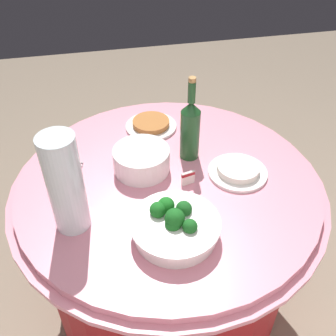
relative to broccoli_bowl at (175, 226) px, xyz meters
The scene contains 10 objects.
ground_plane 0.82m from the broccoli_bowl, 97.69° to the right, with size 6.00×6.00×0.00m, color gray.
buffet_table 0.48m from the broccoli_bowl, 97.69° to the right, with size 1.16×1.16×0.74m.
broccoli_bowl is the anchor object (origin of this frame).
plate_stack 0.34m from the broccoli_bowl, 81.76° to the right, with size 0.21×0.21×0.09m.
wine_bottle 0.42m from the broccoli_bowl, 110.99° to the right, with size 0.07×0.07×0.34m.
decorative_fruit_vase 0.35m from the broccoli_bowl, 20.33° to the right, with size 0.11×0.11×0.34m.
serving_tongs 0.55m from the broccoli_bowl, 51.78° to the right, with size 0.16×0.11×0.01m.
food_plate_rice 0.38m from the broccoli_bowl, 141.30° to the right, with size 0.22×0.22×0.04m.
food_plate_peanuts 0.61m from the broccoli_bowl, 93.39° to the right, with size 0.22×0.22×0.03m.
label_placard_front 0.24m from the broccoli_bowl, 114.31° to the right, with size 0.05×0.02×0.05m.
Camera 1 is at (0.23, 1.04, 1.68)m, focal length 41.23 mm.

